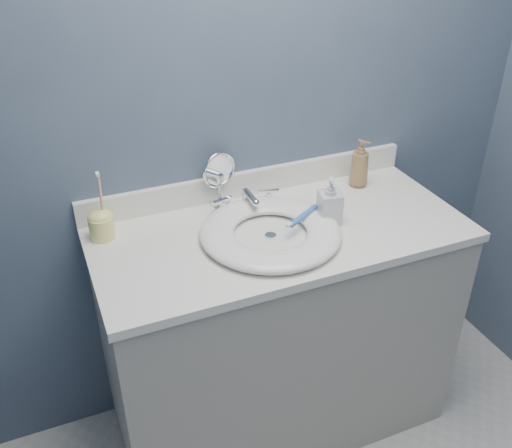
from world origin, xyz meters
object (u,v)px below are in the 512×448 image
soap_bottle_clear (330,201)px  makeup_mirror (219,176)px  soap_bottle_amber (360,163)px  toothbrush_holder (101,223)px

soap_bottle_clear → makeup_mirror: bearing=149.1°
soap_bottle_amber → soap_bottle_clear: size_ratio=1.14×
makeup_mirror → soap_bottle_amber: bearing=-23.7°
makeup_mirror → soap_bottle_amber: (0.51, -0.07, -0.02)m
soap_bottle_amber → toothbrush_holder: (-0.93, 0.00, -0.04)m
soap_bottle_amber → soap_bottle_clear: bearing=-169.4°
toothbrush_holder → soap_bottle_amber: bearing=-0.2°
makeup_mirror → soap_bottle_amber: makeup_mirror is taller
makeup_mirror → toothbrush_holder: (-0.42, -0.07, -0.05)m
soap_bottle_amber → soap_bottle_clear: soap_bottle_amber is taller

